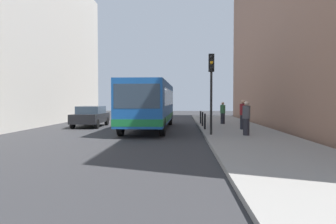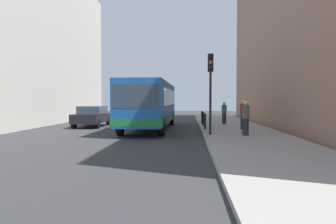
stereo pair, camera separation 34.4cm
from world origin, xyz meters
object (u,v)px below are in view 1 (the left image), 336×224
(bollard_near, at_px, (205,121))
(pedestrian_far_sidewalk, at_px, (223,113))
(car_beside_bus, at_px, (91,116))
(pedestrian_near_signal, at_px, (246,118))
(pedestrian_mid_sidewalk, at_px, (243,115))
(bollard_far, at_px, (201,117))
(bus, at_px, (150,103))
(bollard_mid, at_px, (203,119))
(traffic_light, at_px, (211,79))

(bollard_near, distance_m, pedestrian_far_sidewalk, 4.78)
(car_beside_bus, relative_size, bollard_near, 4.66)
(pedestrian_near_signal, bearing_deg, car_beside_bus, 154.31)
(pedestrian_mid_sidewalk, bearing_deg, car_beside_bus, 111.92)
(bollard_near, xyz_separation_m, pedestrian_far_sidewalk, (1.63, 4.48, 0.33))
(car_beside_bus, xyz_separation_m, pedestrian_near_signal, (9.78, -6.54, 0.22))
(bollard_far, xyz_separation_m, pedestrian_mid_sidewalk, (2.27, -4.82, 0.41))
(car_beside_bus, bearing_deg, pedestrian_far_sidewalk, -173.16)
(pedestrian_near_signal, relative_size, pedestrian_mid_sidewalk, 0.96)
(bollard_near, height_order, pedestrian_mid_sidewalk, pedestrian_mid_sidewalk)
(pedestrian_far_sidewalk, bearing_deg, bus, 23.76)
(bollard_near, distance_m, pedestrian_mid_sidewalk, 2.31)
(bollard_near, height_order, bollard_far, same)
(pedestrian_far_sidewalk, bearing_deg, car_beside_bus, 0.85)
(bollard_mid, relative_size, pedestrian_near_signal, 0.56)
(bollard_mid, bearing_deg, traffic_light, -88.96)
(traffic_light, distance_m, bollard_far, 8.22)
(pedestrian_far_sidewalk, bearing_deg, pedestrian_near_signal, 84.58)
(bollard_near, xyz_separation_m, pedestrian_near_signal, (1.83, -3.36, 0.38))
(traffic_light, height_order, bollard_mid, traffic_light)
(bollard_near, xyz_separation_m, bollard_far, (0.00, 4.76, 0.00))
(pedestrian_far_sidewalk, bearing_deg, traffic_light, 71.73)
(pedestrian_near_signal, relative_size, pedestrian_far_sidewalk, 1.06)
(traffic_light, distance_m, pedestrian_far_sidewalk, 8.01)
(bus, bearing_deg, traffic_light, 129.04)
(bus, relative_size, pedestrian_far_sidewalk, 6.82)
(car_beside_bus, bearing_deg, bollard_mid, 173.36)
(bollard_near, xyz_separation_m, bollard_mid, (0.00, 2.38, 0.00))
(bollard_mid, relative_size, pedestrian_far_sidewalk, 0.59)
(bollard_mid, xyz_separation_m, pedestrian_mid_sidewalk, (2.27, -2.44, 0.41))
(bollard_far, bearing_deg, traffic_light, -89.27)
(bus, xyz_separation_m, traffic_light, (3.59, -4.55, 1.28))
(traffic_light, xyz_separation_m, pedestrian_near_signal, (1.73, -0.25, -2.00))
(car_beside_bus, relative_size, pedestrian_far_sidewalk, 2.73)
(car_beside_bus, xyz_separation_m, pedestrian_far_sidewalk, (9.58, 1.30, 0.17))
(bus, xyz_separation_m, bollard_far, (3.49, 3.31, -1.10))
(bollard_far, bearing_deg, pedestrian_far_sidewalk, -9.72)
(bollard_far, relative_size, pedestrian_mid_sidewalk, 0.54)
(car_beside_bus, height_order, pedestrian_far_sidewalk, pedestrian_far_sidewalk)
(pedestrian_mid_sidewalk, bearing_deg, bollard_mid, 82.43)
(bollard_near, bearing_deg, pedestrian_mid_sidewalk, -1.41)
(bollard_near, bearing_deg, car_beside_bus, 158.20)
(pedestrian_mid_sidewalk, xyz_separation_m, pedestrian_far_sidewalk, (-0.64, 4.54, -0.08))
(bus, relative_size, pedestrian_near_signal, 6.46)
(bollard_near, height_order, pedestrian_near_signal, pedestrian_near_signal)
(bus, relative_size, pedestrian_mid_sidewalk, 6.23)
(car_beside_bus, relative_size, bollard_far, 4.66)
(bollard_near, distance_m, bollard_mid, 2.38)
(bus, height_order, bollard_far, bus)
(bollard_mid, distance_m, pedestrian_mid_sidewalk, 3.35)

